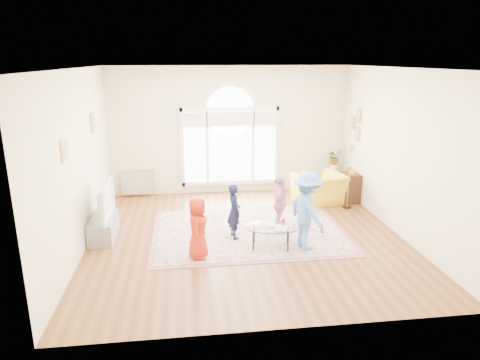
{
  "coord_description": "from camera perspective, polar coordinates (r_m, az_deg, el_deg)",
  "views": [
    {
      "loc": [
        -1.1,
        -7.66,
        3.37
      ],
      "look_at": [
        -0.09,
        0.3,
        1.07
      ],
      "focal_mm": 32.0,
      "sensor_mm": 36.0,
      "label": 1
    }
  ],
  "objects": [
    {
      "name": "television",
      "position": [
        8.54,
        -17.98,
        -2.68
      ],
      "size": [
        0.18,
        1.16,
        0.67
      ],
      "color": "black",
      "rests_on": "tv_console"
    },
    {
      "name": "coffee_table",
      "position": [
        7.84,
        4.15,
        -6.36
      ],
      "size": [
        1.09,
        0.82,
        0.54
      ],
      "rotation": [
        0.0,
        0.0,
        -0.21
      ],
      "color": "silver",
      "rests_on": "ground"
    },
    {
      "name": "floor_lamp",
      "position": [
        9.98,
        14.54,
        3.37
      ],
      "size": [
        0.32,
        0.32,
        1.51
      ],
      "color": "black",
      "rests_on": "ground"
    },
    {
      "name": "side_cabinet",
      "position": [
        10.68,
        14.39,
        -0.99
      ],
      "size": [
        0.4,
        0.5,
        0.7
      ],
      "primitive_type": "cube",
      "color": "black",
      "rests_on": "ground"
    },
    {
      "name": "child_pink",
      "position": [
        8.49,
        5.36,
        -3.19
      ],
      "size": [
        0.49,
        0.73,
        1.15
      ],
      "primitive_type": "imported",
      "rotation": [
        0.0,
        0.0,
        1.22
      ],
      "color": "pink",
      "rests_on": "area_rug"
    },
    {
      "name": "armchair",
      "position": [
        10.41,
        10.52,
        -1.15
      ],
      "size": [
        1.3,
        1.2,
        0.71
      ],
      "primitive_type": "imported",
      "rotation": [
        0.0,
        0.0,
        3.39
      ],
      "color": "yellow",
      "rests_on": "ground"
    },
    {
      "name": "child_blue",
      "position": [
        7.77,
        8.92,
        -4.04
      ],
      "size": [
        0.78,
        1.04,
        1.43
      ],
      "primitive_type": "imported",
      "rotation": [
        0.0,
        0.0,
        1.87
      ],
      "color": "#5C91ED",
      "rests_on": "area_rug"
    },
    {
      "name": "potted_plant",
      "position": [
        11.38,
        12.47,
        3.09
      ],
      "size": [
        0.46,
        0.43,
        0.42
      ],
      "primitive_type": "imported",
      "rotation": [
        0.0,
        0.0,
        0.31
      ],
      "color": "#33722D",
      "rests_on": "plant_pedestal"
    },
    {
      "name": "child_navy",
      "position": [
        8.17,
        -0.77,
        -4.18
      ],
      "size": [
        0.33,
        0.43,
        1.07
      ],
      "primitive_type": "imported",
      "rotation": [
        0.0,
        0.0,
        1.77
      ],
      "color": "#111634",
      "rests_on": "area_rug"
    },
    {
      "name": "leaning_picture",
      "position": [
        11.16,
        -13.43,
        -2.07
      ],
      "size": [
        0.8,
        0.14,
        0.62
      ],
      "primitive_type": "cube",
      "rotation": [
        -0.14,
        0.0,
        0.0
      ],
      "color": "tan",
      "rests_on": "ground"
    },
    {
      "name": "tv_console",
      "position": [
        8.72,
        -17.72,
        -6.07
      ],
      "size": [
        0.45,
        1.0,
        0.42
      ],
      "primitive_type": "cube",
      "color": "gray",
      "rests_on": "ground"
    },
    {
      "name": "area_rug",
      "position": [
        8.65,
        1.16,
        -6.89
      ],
      "size": [
        3.6,
        2.6,
        0.02
      ],
      "primitive_type": "cube",
      "color": "#C4B097",
      "rests_on": "ground"
    },
    {
      "name": "plant_pedestal",
      "position": [
        11.51,
        12.31,
        0.37
      ],
      "size": [
        0.2,
        0.2,
        0.7
      ],
      "primitive_type": "cylinder",
      "color": "white",
      "rests_on": "ground"
    },
    {
      "name": "room_shell",
      "position": [
        10.71,
        -1.2,
        6.26
      ],
      "size": [
        6.0,
        6.0,
        6.0
      ],
      "color": "beige",
      "rests_on": "ground"
    },
    {
      "name": "ground",
      "position": [
        8.44,
        0.86,
        -7.56
      ],
      "size": [
        6.0,
        6.0,
        0.0
      ],
      "primitive_type": "plane",
      "color": "brown",
      "rests_on": "ground"
    },
    {
      "name": "child_red",
      "position": [
        7.39,
        -5.65,
        -6.42
      ],
      "size": [
        0.44,
        0.59,
        1.09
      ],
      "primitive_type": "imported",
      "rotation": [
        0.0,
        0.0,
        1.39
      ],
      "color": "red",
      "rests_on": "area_rug"
    },
    {
      "name": "rug_border",
      "position": [
        8.65,
        1.16,
        -6.91
      ],
      "size": [
        3.8,
        2.8,
        0.01
      ],
      "primitive_type": "cube",
      "color": "#965C5F",
      "rests_on": "ground"
    }
  ]
}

